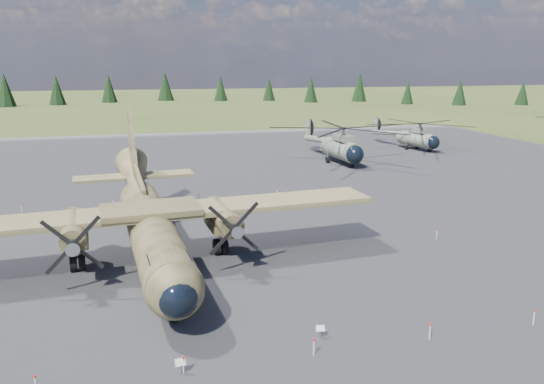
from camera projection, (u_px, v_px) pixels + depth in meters
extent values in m
plane|color=#505726|center=(225.00, 258.00, 36.90)|extent=(500.00, 500.00, 0.00)
cube|color=#58575C|center=(206.00, 219.00, 46.32)|extent=(120.00, 120.00, 0.04)
cylinder|color=#3E3F22|center=(152.00, 233.00, 34.66)|extent=(4.53, 19.31, 2.98)
sphere|color=#3E3F22|center=(175.00, 290.00, 25.87)|extent=(3.15, 3.15, 2.92)
sphere|color=black|center=(177.00, 296.00, 25.34)|extent=(2.31, 2.31, 2.14)
cube|color=black|center=(169.00, 263.00, 27.24)|extent=(2.26, 1.87, 0.58)
cone|color=#3E3F22|center=(135.00, 178.00, 45.92)|extent=(3.51, 7.52, 4.48)
cube|color=#999B9E|center=(152.00, 245.00, 35.92)|extent=(2.54, 6.52, 0.53)
cube|color=#30381D|center=(150.00, 213.00, 34.86)|extent=(31.01, 6.13, 0.37)
cube|color=#3E3F22|center=(150.00, 209.00, 34.80)|extent=(6.67, 4.34, 0.37)
cylinder|color=#3E3F22|center=(74.00, 230.00, 33.20)|extent=(2.04, 5.64, 1.59)
cube|color=#3E3F22|center=(75.00, 236.00, 34.14)|extent=(1.88, 3.73, 0.85)
cone|color=gray|center=(73.00, 247.00, 30.02)|extent=(0.88, 1.02, 0.81)
cylinder|color=black|center=(78.00, 262.00, 34.57)|extent=(1.03, 1.24, 1.17)
cylinder|color=#3E3F22|center=(223.00, 216.00, 36.21)|extent=(2.04, 5.64, 1.59)
cube|color=#3E3F22|center=(220.00, 222.00, 37.15)|extent=(1.88, 3.73, 0.85)
cone|color=gray|center=(236.00, 231.00, 33.03)|extent=(0.88, 1.02, 0.81)
cylinder|color=black|center=(221.00, 246.00, 37.58)|extent=(1.03, 1.24, 1.17)
cube|color=#3E3F22|center=(139.00, 180.00, 42.06)|extent=(0.95, 8.02, 1.78)
cube|color=#30381D|center=(134.00, 176.00, 46.40)|extent=(10.36, 3.17, 0.23)
cylinder|color=gray|center=(172.00, 300.00, 27.30)|extent=(0.16, 0.16, 0.96)
cylinder|color=black|center=(173.00, 314.00, 27.48)|extent=(0.45, 1.02, 0.99)
cylinder|color=gray|center=(341.00, 150.00, 71.09)|extent=(3.25, 7.71, 2.61)
sphere|color=black|center=(355.00, 155.00, 67.66)|extent=(2.60, 2.60, 2.40)
sphere|color=gray|center=(329.00, 146.00, 74.54)|extent=(2.60, 2.60, 2.40)
cube|color=gray|center=(343.00, 138.00, 70.31)|extent=(2.06, 3.48, 0.78)
cylinder|color=gray|center=(343.00, 132.00, 70.13)|extent=(0.41, 0.41, 1.04)
cylinder|color=gray|center=(318.00, 139.00, 78.05)|extent=(1.64, 8.96, 1.49)
cube|color=gray|center=(308.00, 128.00, 81.33)|extent=(0.35, 1.48, 2.51)
cylinder|color=black|center=(310.00, 128.00, 81.45)|extent=(0.30, 2.71, 2.71)
cylinder|color=black|center=(352.00, 165.00, 68.58)|extent=(0.35, 0.73, 0.71)
cylinder|color=black|center=(328.00, 160.00, 72.15)|extent=(0.38, 0.86, 0.84)
cylinder|color=gray|center=(328.00, 156.00, 72.02)|extent=(0.16, 0.16, 1.51)
cylinder|color=black|center=(346.00, 159.00, 73.05)|extent=(0.38, 0.86, 0.84)
cylinder|color=gray|center=(346.00, 155.00, 72.92)|extent=(0.16, 0.16, 1.51)
cylinder|color=gray|center=(417.00, 140.00, 82.57)|extent=(3.93, 6.77, 2.22)
sphere|color=black|center=(433.00, 142.00, 79.91)|extent=(2.54, 2.54, 2.05)
sphere|color=gray|center=(403.00, 137.00, 85.26)|extent=(2.54, 2.54, 2.05)
cube|color=gray|center=(420.00, 131.00, 81.94)|extent=(2.25, 3.16, 0.67)
cylinder|color=gray|center=(420.00, 126.00, 81.78)|extent=(0.40, 0.40, 0.89)
cylinder|color=gray|center=(388.00, 133.00, 87.97)|extent=(2.85, 7.50, 1.27)
cube|color=gray|center=(375.00, 124.00, 90.50)|extent=(0.54, 1.25, 2.13)
cylinder|color=black|center=(377.00, 124.00, 90.66)|extent=(0.70, 2.23, 2.31)
cylinder|color=black|center=(430.00, 150.00, 80.65)|extent=(0.41, 0.65, 0.60)
cylinder|color=black|center=(406.00, 147.00, 83.18)|extent=(0.46, 0.76, 0.71)
cylinder|color=gray|center=(406.00, 144.00, 83.07)|extent=(0.15, 0.15, 1.29)
cylinder|color=black|center=(417.00, 146.00, 84.37)|extent=(0.46, 0.76, 0.71)
cylinder|color=gray|center=(417.00, 143.00, 84.25)|extent=(0.15, 0.15, 1.29)
cube|color=gray|center=(181.00, 367.00, 23.17)|extent=(0.09, 0.09, 0.58)
cube|color=silver|center=(180.00, 362.00, 23.05)|extent=(0.49, 0.25, 0.33)
cube|color=gray|center=(320.00, 332.00, 26.21)|extent=(0.09, 0.09, 0.54)
cube|color=silver|center=(320.00, 328.00, 26.11)|extent=(0.46, 0.27, 0.30)
cylinder|color=red|center=(35.00, 376.00, 21.61)|extent=(0.12, 0.12, 0.10)
cylinder|color=silver|center=(183.00, 365.00, 23.13)|extent=(0.07, 0.07, 0.80)
cylinder|color=red|center=(183.00, 357.00, 23.04)|extent=(0.12, 0.12, 0.10)
cylinder|color=silver|center=(314.00, 348.00, 24.56)|extent=(0.07, 0.07, 0.80)
cylinder|color=red|center=(314.00, 340.00, 24.47)|extent=(0.12, 0.12, 0.10)
cylinder|color=silver|center=(430.00, 332.00, 25.99)|extent=(0.07, 0.07, 0.80)
cylinder|color=red|center=(430.00, 325.00, 25.90)|extent=(0.12, 0.12, 0.10)
cylinder|color=silver|center=(534.00, 318.00, 27.42)|extent=(0.07, 0.07, 0.80)
cylinder|color=red|center=(535.00, 311.00, 27.33)|extent=(0.12, 0.12, 0.10)
cylinder|color=silver|center=(22.00, 209.00, 48.06)|extent=(0.07, 0.07, 0.80)
cylinder|color=red|center=(21.00, 204.00, 47.97)|extent=(0.12, 0.12, 0.10)
cylinder|color=silver|center=(113.00, 203.00, 49.97)|extent=(0.07, 0.07, 0.80)
cylinder|color=red|center=(113.00, 199.00, 49.87)|extent=(0.12, 0.12, 0.10)
cylinder|color=silver|center=(198.00, 198.00, 51.87)|extent=(0.07, 0.07, 0.80)
cylinder|color=red|center=(198.00, 194.00, 51.78)|extent=(0.12, 0.12, 0.10)
cylinder|color=silver|center=(277.00, 193.00, 53.78)|extent=(0.07, 0.07, 0.80)
cylinder|color=red|center=(277.00, 189.00, 53.68)|extent=(0.12, 0.12, 0.10)
cylinder|color=silver|center=(351.00, 189.00, 55.69)|extent=(0.07, 0.07, 0.80)
cylinder|color=red|center=(351.00, 185.00, 55.59)|extent=(0.12, 0.12, 0.10)
cylinder|color=silver|center=(437.00, 235.00, 40.73)|extent=(0.07, 0.07, 0.80)
cylinder|color=red|center=(437.00, 230.00, 40.64)|extent=(0.12, 0.12, 0.10)
cone|color=black|center=(523.00, 93.00, 171.89)|extent=(4.28, 4.28, 7.63)
cone|color=black|center=(460.00, 92.00, 171.00)|extent=(4.64, 4.64, 8.29)
cone|color=black|center=(408.00, 92.00, 175.54)|extent=(4.23, 4.23, 7.55)
cone|color=black|center=(359.00, 87.00, 188.16)|extent=(5.70, 5.70, 10.18)
cone|color=black|center=(311.00, 89.00, 183.70)|extent=(4.89, 4.89, 8.73)
cone|color=black|center=(269.00, 89.00, 191.98)|extent=(4.66, 4.66, 8.32)
cone|color=black|center=(221.00, 88.00, 191.21)|extent=(4.94, 4.94, 8.83)
cone|color=black|center=(165.00, 86.00, 192.14)|extent=(5.86, 5.86, 10.46)
cone|color=black|center=(109.00, 88.00, 182.74)|extent=(5.41, 5.41, 9.65)
cone|color=black|center=(57.00, 90.00, 172.03)|extent=(5.38, 5.38, 9.60)
cone|color=black|center=(5.00, 90.00, 164.43)|extent=(5.87, 5.87, 10.48)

